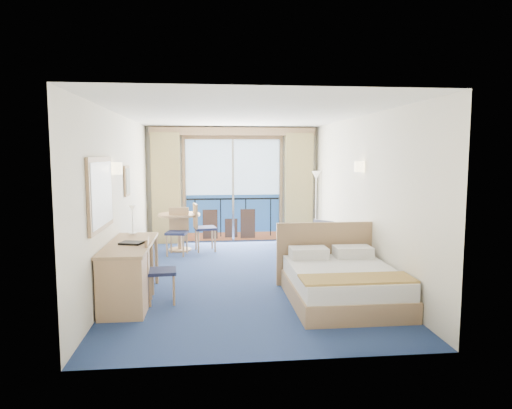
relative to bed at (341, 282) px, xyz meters
The scene contains 22 objects.
floor 1.97m from the bed, 130.09° to the left, with size 6.50×6.50×0.00m, color navy.
room_walls 2.46m from the bed, 130.09° to the left, with size 4.04×6.54×2.72m.
balcony_door 4.96m from the bed, 105.03° to the left, with size 2.36×0.03×2.52m.
curtain_left 5.45m from the bed, 121.60° to the left, with size 0.65×0.22×2.55m, color tan.
curtain_right 4.68m from the bed, 86.35° to the left, with size 0.65×0.22×2.55m, color tan.
pelmet 5.29m from the bed, 105.32° to the left, with size 3.80×0.25×0.18m, color #A97F5B.
mirror 3.47m from the bed, behind, with size 0.05×1.25×0.95m.
wall_print 4.00m from the bed, 148.94° to the left, with size 0.04×0.42×0.52m.
sconce_left 3.67m from the bed, 164.36° to the left, with size 0.18×0.18×0.18m, color #FFEAB2.
sconce_right 2.18m from the bed, 63.13° to the left, with size 0.18×0.18×0.18m, color #FFEAB2.
bed is the anchor object (origin of this frame).
nightstand 1.35m from the bed, 67.88° to the left, with size 0.42×0.40×0.55m, color tan.
phone 1.40m from the bed, 67.43° to the left, with size 0.19×0.15×0.09m, color silver.
armchair 2.98m from the bed, 82.45° to the left, with size 0.74×0.76×0.69m, color #444753.
floor_lamp 4.33m from the bed, 81.51° to the left, with size 0.23×0.23×1.67m.
desk 2.95m from the bed, behind, with size 0.60×1.76×0.82m.
desk_chair 2.60m from the bed, behind, with size 0.44×0.43×0.92m.
folder 2.97m from the bed, behind, with size 0.30×0.22×0.03m, color black.
desk_lamp 3.27m from the bed, 162.06° to the left, with size 0.12×0.12×0.44m.
round_table 4.45m from the bed, 123.75° to the left, with size 0.89×0.89×0.80m.
table_chair_a 4.11m from the bed, 119.28° to the left, with size 0.51×0.51×1.02m.
table_chair_b 4.15m from the bed, 126.76° to the left, with size 0.48×0.49×0.96m.
Camera 1 is at (-0.58, -7.56, 2.06)m, focal length 32.00 mm.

